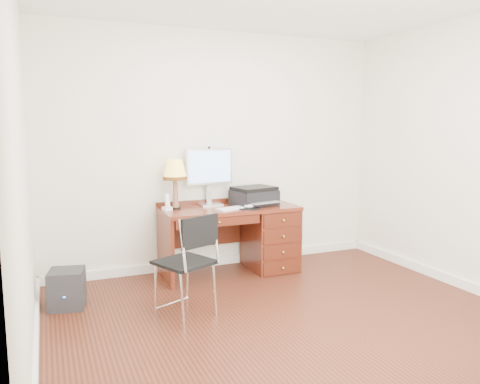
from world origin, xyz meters
name	(u,v)px	position (x,y,z in m)	size (l,w,h in m)	color
ground	(290,319)	(0.00, 0.00, 0.00)	(4.00, 4.00, 0.00)	#38160C
room_shell	(258,290)	(0.00, 0.63, 0.05)	(4.00, 4.00, 4.00)	silver
desk	(256,234)	(0.32, 1.40, 0.41)	(1.50, 0.67, 0.75)	#612314
monitor	(210,170)	(-0.15, 1.63, 1.15)	(0.55, 0.20, 0.64)	silver
keyboard	(236,208)	(0.02, 1.28, 0.76)	(0.45, 0.13, 0.02)	white
mouse_pad	(249,207)	(0.16, 1.23, 0.76)	(0.24, 0.24, 0.05)	black
printer	(254,196)	(0.31, 1.43, 0.85)	(0.54, 0.46, 0.21)	black
leg_lamp	(175,173)	(-0.58, 1.52, 1.14)	(0.26, 0.26, 0.53)	black
phone	(167,205)	(-0.68, 1.47, 0.80)	(0.10, 0.10, 0.18)	white
pen_cup	(237,200)	(0.14, 1.53, 0.80)	(0.08, 0.08, 0.09)	black
chair	(187,256)	(-0.80, 0.36, 0.55)	(0.56, 0.57, 0.91)	black
equipment_box	(67,289)	(-1.73, 1.03, 0.17)	(0.30, 0.30, 0.35)	black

